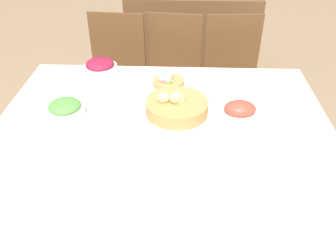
{
  "coord_description": "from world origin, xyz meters",
  "views": [
    {
      "loc": [
        0.08,
        -1.48,
        1.75
      ],
      "look_at": [
        0.03,
        -0.08,
        0.78
      ],
      "focal_mm": 38.0,
      "sensor_mm": 36.0,
      "label": 1
    }
  ],
  "objects_px": {
    "bread_basket": "(177,106)",
    "drinking_cup": "(214,138)",
    "chair_far_center": "(171,74)",
    "fork": "(119,167)",
    "egg_basket": "(168,81)",
    "chair_far_left": "(116,73)",
    "spoon": "(201,169)",
    "beet_salad_bowl": "(100,68)",
    "butter_dish": "(96,133)",
    "chair_far_right": "(233,76)",
    "dinner_plate": "(156,168)",
    "sideboard": "(191,41)",
    "knife": "(194,169)",
    "green_salad_bowl": "(65,109)",
    "ham_platter": "(240,110)"
  },
  "relations": [
    {
      "from": "bread_basket",
      "to": "drinking_cup",
      "type": "bearing_deg",
      "value": -56.56
    },
    {
      "from": "chair_far_center",
      "to": "fork",
      "type": "xyz_separation_m",
      "value": [
        -0.18,
        -1.32,
        0.24
      ]
    },
    {
      "from": "drinking_cup",
      "to": "egg_basket",
      "type": "bearing_deg",
      "value": 112.69
    },
    {
      "from": "chair_far_left",
      "to": "bread_basket",
      "type": "height_order",
      "value": "chair_far_left"
    },
    {
      "from": "fork",
      "to": "spoon",
      "type": "distance_m",
      "value": 0.34
    },
    {
      "from": "bread_basket",
      "to": "beet_salad_bowl",
      "type": "distance_m",
      "value": 0.6
    },
    {
      "from": "butter_dish",
      "to": "chair_far_right",
      "type": "bearing_deg",
      "value": 54.72
    },
    {
      "from": "dinner_plate",
      "to": "butter_dish",
      "type": "xyz_separation_m",
      "value": [
        -0.29,
        0.22,
        0.01
      ]
    },
    {
      "from": "chair_far_left",
      "to": "beet_salad_bowl",
      "type": "relative_size",
      "value": 4.65
    },
    {
      "from": "chair_far_center",
      "to": "fork",
      "type": "distance_m",
      "value": 1.35
    },
    {
      "from": "chair_far_center",
      "to": "chair_far_left",
      "type": "distance_m",
      "value": 0.43
    },
    {
      "from": "chair_far_right",
      "to": "chair_far_left",
      "type": "bearing_deg",
      "value": 175.76
    },
    {
      "from": "sideboard",
      "to": "spoon",
      "type": "bearing_deg",
      "value": -89.99
    },
    {
      "from": "knife",
      "to": "drinking_cup",
      "type": "xyz_separation_m",
      "value": [
        0.09,
        0.16,
        0.04
      ]
    },
    {
      "from": "chair_far_left",
      "to": "butter_dish",
      "type": "bearing_deg",
      "value": -79.39
    },
    {
      "from": "green_salad_bowl",
      "to": "chair_far_center",
      "type": "bearing_deg",
      "value": 62.3
    },
    {
      "from": "chair_far_center",
      "to": "drinking_cup",
      "type": "xyz_separation_m",
      "value": [
        0.23,
        -1.15,
        0.28
      ]
    },
    {
      "from": "bread_basket",
      "to": "green_salad_bowl",
      "type": "distance_m",
      "value": 0.56
    },
    {
      "from": "chair_far_right",
      "to": "fork",
      "type": "bearing_deg",
      "value": -120.11
    },
    {
      "from": "beet_salad_bowl",
      "to": "dinner_plate",
      "type": "height_order",
      "value": "beet_salad_bowl"
    },
    {
      "from": "fork",
      "to": "chair_far_right",
      "type": "bearing_deg",
      "value": 67.4
    },
    {
      "from": "knife",
      "to": "butter_dish",
      "type": "distance_m",
      "value": 0.5
    },
    {
      "from": "ham_platter",
      "to": "green_salad_bowl",
      "type": "xyz_separation_m",
      "value": [
        -0.87,
        -0.06,
        0.02
      ]
    },
    {
      "from": "bread_basket",
      "to": "butter_dish",
      "type": "bearing_deg",
      "value": -150.66
    },
    {
      "from": "chair_far_center",
      "to": "dinner_plate",
      "type": "bearing_deg",
      "value": -84.51
    },
    {
      "from": "spoon",
      "to": "dinner_plate",
      "type": "bearing_deg",
      "value": 176.73
    },
    {
      "from": "knife",
      "to": "butter_dish",
      "type": "relative_size",
      "value": 1.39
    },
    {
      "from": "dinner_plate",
      "to": "knife",
      "type": "height_order",
      "value": "dinner_plate"
    },
    {
      "from": "dinner_plate",
      "to": "spoon",
      "type": "xyz_separation_m",
      "value": [
        0.19,
        0.0,
        -0.0
      ]
    },
    {
      "from": "dinner_plate",
      "to": "drinking_cup",
      "type": "distance_m",
      "value": 0.3
    },
    {
      "from": "dinner_plate",
      "to": "butter_dish",
      "type": "height_order",
      "value": "butter_dish"
    },
    {
      "from": "knife",
      "to": "drinking_cup",
      "type": "bearing_deg",
      "value": 64.05
    },
    {
      "from": "knife",
      "to": "drinking_cup",
      "type": "height_order",
      "value": "drinking_cup"
    },
    {
      "from": "ham_platter",
      "to": "dinner_plate",
      "type": "relative_size",
      "value": 0.95
    },
    {
      "from": "ham_platter",
      "to": "chair_far_center",
      "type": "bearing_deg",
      "value": 112.86
    },
    {
      "from": "ham_platter",
      "to": "knife",
      "type": "bearing_deg",
      "value": -119.35
    },
    {
      "from": "beet_salad_bowl",
      "to": "spoon",
      "type": "height_order",
      "value": "beet_salad_bowl"
    },
    {
      "from": "chair_far_center",
      "to": "beet_salad_bowl",
      "type": "xyz_separation_m",
      "value": [
        -0.41,
        -0.51,
        0.29
      ]
    },
    {
      "from": "beet_salad_bowl",
      "to": "sideboard",
      "type": "bearing_deg",
      "value": 66.69
    },
    {
      "from": "egg_basket",
      "to": "ham_platter",
      "type": "bearing_deg",
      "value": -37.11
    },
    {
      "from": "bread_basket",
      "to": "ham_platter",
      "type": "height_order",
      "value": "bread_basket"
    },
    {
      "from": "bread_basket",
      "to": "green_salad_bowl",
      "type": "xyz_separation_m",
      "value": [
        -0.55,
        -0.06,
        0.0
      ]
    },
    {
      "from": "egg_basket",
      "to": "dinner_plate",
      "type": "distance_m",
      "value": 0.71
    },
    {
      "from": "ham_platter",
      "to": "spoon",
      "type": "height_order",
      "value": "ham_platter"
    },
    {
      "from": "chair_far_left",
      "to": "knife",
      "type": "bearing_deg",
      "value": -62.06
    },
    {
      "from": "bread_basket",
      "to": "spoon",
      "type": "distance_m",
      "value": 0.44
    },
    {
      "from": "butter_dish",
      "to": "sideboard",
      "type": "bearing_deg",
      "value": 76.01
    },
    {
      "from": "chair_far_right",
      "to": "butter_dish",
      "type": "distance_m",
      "value": 1.37
    },
    {
      "from": "bread_basket",
      "to": "spoon",
      "type": "relative_size",
      "value": 1.86
    },
    {
      "from": "egg_basket",
      "to": "beet_salad_bowl",
      "type": "distance_m",
      "value": 0.42
    }
  ]
}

